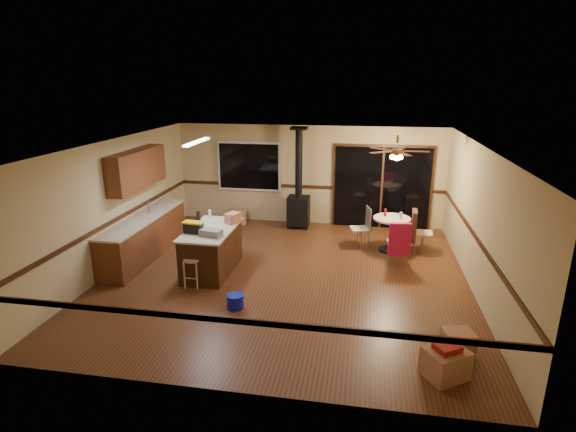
% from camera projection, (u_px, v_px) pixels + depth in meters
% --- Properties ---
extents(floor, '(7.00, 7.00, 0.00)m').
position_uv_depth(floor, '(285.00, 276.00, 8.89)').
color(floor, '#502A16').
rests_on(floor, ground).
extents(ceiling, '(7.00, 7.00, 0.00)m').
position_uv_depth(ceiling, '(285.00, 144.00, 8.12)').
color(ceiling, silver).
rests_on(ceiling, ground).
extents(wall_back, '(7.00, 0.00, 7.00)m').
position_uv_depth(wall_back, '(309.00, 175.00, 11.80)').
color(wall_back, tan).
rests_on(wall_back, ground).
extents(wall_front, '(7.00, 0.00, 7.00)m').
position_uv_depth(wall_front, '(232.00, 298.00, 5.21)').
color(wall_front, tan).
rests_on(wall_front, ground).
extents(wall_left, '(0.00, 7.00, 7.00)m').
position_uv_depth(wall_left, '(115.00, 205.00, 9.08)').
color(wall_left, tan).
rests_on(wall_left, ground).
extents(wall_right, '(0.00, 7.00, 7.00)m').
position_uv_depth(wall_right, '(480.00, 223.00, 7.93)').
color(wall_right, tan).
rests_on(wall_right, ground).
extents(chair_rail, '(7.00, 7.00, 0.08)m').
position_uv_depth(chair_rail, '(285.00, 228.00, 8.59)').
color(chair_rail, '#371B0D').
rests_on(chair_rail, ground).
extents(window, '(1.72, 0.10, 1.32)m').
position_uv_depth(window, '(249.00, 166.00, 11.96)').
color(window, black).
rests_on(window, ground).
extents(sliding_door, '(2.52, 0.10, 2.10)m').
position_uv_depth(sliding_door, '(382.00, 188.00, 11.52)').
color(sliding_door, black).
rests_on(sliding_door, ground).
extents(lower_cabinets, '(0.60, 3.00, 0.86)m').
position_uv_depth(lower_cabinets, '(145.00, 238.00, 9.75)').
color(lower_cabinets, brown).
rests_on(lower_cabinets, ground).
extents(countertop, '(0.64, 3.04, 0.04)m').
position_uv_depth(countertop, '(143.00, 218.00, 9.62)').
color(countertop, '#BDAD93').
rests_on(countertop, lower_cabinets).
extents(upper_cabinets, '(0.35, 2.00, 0.80)m').
position_uv_depth(upper_cabinets, '(137.00, 169.00, 9.53)').
color(upper_cabinets, brown).
rests_on(upper_cabinets, ground).
extents(kitchen_island, '(0.88, 1.68, 0.90)m').
position_uv_depth(kitchen_island, '(212.00, 250.00, 9.00)').
color(kitchen_island, '#321B0C').
rests_on(kitchen_island, ground).
extents(wood_stove, '(0.55, 0.50, 2.52)m').
position_uv_depth(wood_stove, '(299.00, 200.00, 11.58)').
color(wood_stove, black).
rests_on(wood_stove, ground).
extents(ceiling_fan, '(0.24, 0.24, 0.55)m').
position_uv_depth(ceiling_fan, '(397.00, 154.00, 9.54)').
color(ceiling_fan, brown).
rests_on(ceiling_fan, ceiling).
extents(fluorescent_strip, '(0.10, 1.20, 0.04)m').
position_uv_depth(fluorescent_strip, '(197.00, 142.00, 8.71)').
color(fluorescent_strip, white).
rests_on(fluorescent_strip, ceiling).
extents(toolbox_grey, '(0.45, 0.31, 0.13)m').
position_uv_depth(toolbox_grey, '(211.00, 233.00, 8.44)').
color(toolbox_grey, slate).
rests_on(toolbox_grey, kitchen_island).
extents(toolbox_black, '(0.36, 0.21, 0.19)m').
position_uv_depth(toolbox_black, '(194.00, 228.00, 8.60)').
color(toolbox_black, black).
rests_on(toolbox_black, kitchen_island).
extents(toolbox_yellow_lid, '(0.41, 0.24, 0.03)m').
position_uv_depth(toolbox_yellow_lid, '(193.00, 222.00, 8.57)').
color(toolbox_yellow_lid, gold).
rests_on(toolbox_yellow_lid, toolbox_black).
extents(box_on_island, '(0.32, 0.37, 0.20)m').
position_uv_depth(box_on_island, '(233.00, 218.00, 9.22)').
color(box_on_island, '#A36B48').
rests_on(box_on_island, kitchen_island).
extents(bottle_dark, '(0.09, 0.09, 0.29)m').
position_uv_depth(bottle_dark, '(199.00, 218.00, 9.07)').
color(bottle_dark, black).
rests_on(bottle_dark, kitchen_island).
extents(bottle_pink, '(0.09, 0.09, 0.22)m').
position_uv_depth(bottle_pink, '(230.00, 220.00, 9.06)').
color(bottle_pink, '#D84C8C').
rests_on(bottle_pink, kitchen_island).
extents(bottle_white, '(0.08, 0.08, 0.18)m').
position_uv_depth(bottle_white, '(210.00, 214.00, 9.51)').
color(bottle_white, white).
rests_on(bottle_white, kitchen_island).
extents(bar_stool, '(0.34, 0.34, 0.56)m').
position_uv_depth(bar_stool, '(193.00, 273.00, 8.35)').
color(bar_stool, tan).
rests_on(bar_stool, floor).
extents(blue_bucket, '(0.38, 0.38, 0.24)m').
position_uv_depth(blue_bucket, '(235.00, 301.00, 7.61)').
color(blue_bucket, '#0C16AE').
rests_on(blue_bucket, floor).
extents(dining_table, '(0.82, 0.82, 0.78)m').
position_uv_depth(dining_table, '(391.00, 228.00, 10.04)').
color(dining_table, black).
rests_on(dining_table, ground).
extents(glass_red, '(0.08, 0.08, 0.17)m').
position_uv_depth(glass_red, '(385.00, 212.00, 10.06)').
color(glass_red, '#590C14').
rests_on(glass_red, dining_table).
extents(glass_cream, '(0.08, 0.08, 0.15)m').
position_uv_depth(glass_cream, '(401.00, 216.00, 9.87)').
color(glass_cream, beige).
rests_on(glass_cream, dining_table).
extents(chair_left, '(0.49, 0.49, 0.51)m').
position_uv_depth(chair_left, '(364.00, 223.00, 10.24)').
color(chair_left, '#C4AC92').
rests_on(chair_left, ground).
extents(chair_near, '(0.46, 0.50, 0.70)m').
position_uv_depth(chair_near, '(399.00, 239.00, 9.17)').
color(chair_near, '#C4AC92').
rests_on(chair_near, ground).
extents(chair_right, '(0.49, 0.45, 0.70)m').
position_uv_depth(chair_right, '(415.00, 226.00, 9.99)').
color(chair_right, '#C4AC92').
rests_on(chair_right, ground).
extents(box_under_window, '(0.52, 0.44, 0.37)m').
position_uv_depth(box_under_window, '(237.00, 217.00, 12.06)').
color(box_under_window, '#A36B48').
rests_on(box_under_window, floor).
extents(box_corner_a, '(0.67, 0.65, 0.39)m').
position_uv_depth(box_corner_a, '(445.00, 363.00, 5.84)').
color(box_corner_a, '#A36B48').
rests_on(box_corner_a, floor).
extents(box_corner_b, '(0.48, 0.43, 0.33)m').
position_uv_depth(box_corner_b, '(458.00, 342.00, 6.36)').
color(box_corner_b, '#A36B48').
rests_on(box_corner_b, floor).
extents(box_small_red, '(0.40, 0.38, 0.08)m').
position_uv_depth(box_small_red, '(447.00, 347.00, 5.77)').
color(box_small_red, maroon).
rests_on(box_small_red, box_corner_a).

